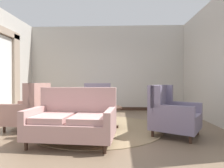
{
  "coord_description": "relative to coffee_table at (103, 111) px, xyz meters",
  "views": [
    {
      "loc": [
        0.55,
        -4.2,
        1.08
      ],
      "look_at": [
        0.33,
        0.59,
        1.02
      ],
      "focal_mm": 31.23,
      "sensor_mm": 36.0,
      "label": 1
    }
  ],
  "objects": [
    {
      "name": "armchair_back_corner",
      "position": [
        -0.37,
        1.62,
        0.02
      ],
      "size": [
        1.0,
        1.08,
        1.03
      ],
      "rotation": [
        0.0,
        0.0,
        3.42
      ],
      "color": "slate",
      "rests_on": "ground"
    },
    {
      "name": "wall_back",
      "position": [
        -0.13,
        2.89,
        1.18
      ],
      "size": [
        5.99,
        0.08,
        3.19
      ],
      "primitive_type": "cube",
      "color": "#BCB7AD",
      "rests_on": "ground"
    },
    {
      "name": "porcelain_vase",
      "position": [
        0.01,
        0.01,
        0.23
      ],
      "size": [
        0.17,
        0.17,
        0.34
      ],
      "color": "beige",
      "rests_on": "coffee_table"
    },
    {
      "name": "area_rug",
      "position": [
        -0.13,
        0.0,
        -0.4
      ],
      "size": [
        3.03,
        3.03,
        0.01
      ],
      "primitive_type": "cylinder",
      "color": "#847051",
      "rests_on": "ground"
    },
    {
      "name": "baseboard_back",
      "position": [
        -0.13,
        2.84,
        -0.35
      ],
      "size": [
        5.83,
        0.03,
        0.12
      ],
      "primitive_type": "cube",
      "color": "#382319",
      "rests_on": "ground"
    },
    {
      "name": "armchair_foreground_right",
      "position": [
        -1.63,
        -0.19,
        0.03
      ],
      "size": [
        0.84,
        0.84,
        1.05
      ],
      "rotation": [
        0.0,
        0.0,
        4.65
      ],
      "color": "tan",
      "rests_on": "ground"
    },
    {
      "name": "settee",
      "position": [
        -0.42,
        -1.11,
        -0.01
      ],
      "size": [
        1.52,
        1.0,
        0.97
      ],
      "rotation": [
        0.0,
        0.0,
        -0.07
      ],
      "color": "tan",
      "rests_on": "ground"
    },
    {
      "name": "wall_right",
      "position": [
        2.79,
        0.66,
        1.18
      ],
      "size": [
        0.08,
        4.46,
        3.19
      ],
      "primitive_type": "cube",
      "color": "#BCB7AD",
      "rests_on": "ground"
    },
    {
      "name": "side_table",
      "position": [
        1.39,
        0.35,
        0.03
      ],
      "size": [
        0.59,
        0.59,
        0.72
      ],
      "color": "#382319",
      "rests_on": "ground"
    },
    {
      "name": "armchair_near_sideboard",
      "position": [
        1.44,
        -0.53,
        0.02
      ],
      "size": [
        1.16,
        1.15,
        1.01
      ],
      "rotation": [
        0.0,
        0.0,
        7.31
      ],
      "color": "slate",
      "rests_on": "ground"
    },
    {
      "name": "ground",
      "position": [
        -0.13,
        -0.3,
        -0.41
      ],
      "size": [
        8.93,
        8.93,
        0.0
      ],
      "primitive_type": "plane",
      "color": "brown"
    },
    {
      "name": "coffee_table",
      "position": [
        0.0,
        0.0,
        0.0
      ],
      "size": [
        0.89,
        0.89,
        0.5
      ],
      "color": "#382319",
      "rests_on": "ground"
    }
  ]
}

